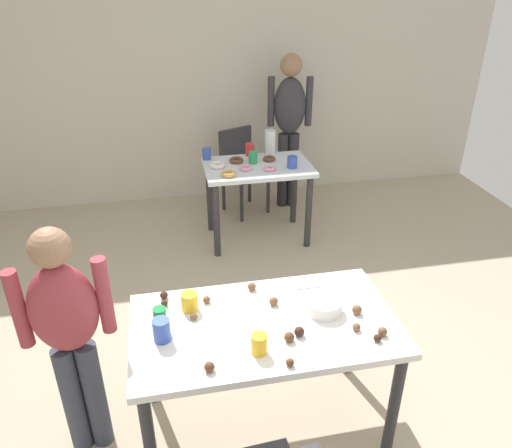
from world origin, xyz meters
name	(u,v)px	position (x,y,z in m)	size (l,w,h in m)	color
ground_plane	(270,407)	(0.00, 0.00, 0.00)	(6.40, 6.40, 0.00)	tan
wall_back	(203,79)	(0.00, 3.20, 1.30)	(6.40, 0.10, 2.60)	beige
dining_table_near	(265,337)	(-0.06, -0.11, 0.65)	(1.36, 0.74, 0.75)	white
dining_table_far	(258,179)	(0.35, 2.05, 0.62)	(0.97, 0.62, 0.75)	silver
chair_far_table	(241,166)	(0.31, 2.71, 0.50)	(0.53, 0.53, 0.87)	#2D2D33
person_girl_near	(68,330)	(-1.02, -0.04, 0.80)	(0.45, 0.23, 1.36)	#383D4C
person_adult_far	(289,118)	(0.81, 2.70, 0.97)	(0.46, 0.25, 1.61)	#28282D
mixing_bowl	(324,306)	(0.26, -0.08, 0.79)	(0.19, 0.19, 0.07)	white
soda_can	(160,319)	(-0.58, -0.05, 0.81)	(0.07, 0.07, 0.12)	#198438
fork_near	(308,288)	(0.24, 0.13, 0.75)	(0.17, 0.02, 0.01)	silver
cup_near_0	(259,344)	(-0.13, -0.32, 0.80)	(0.08, 0.08, 0.10)	yellow
cup_near_1	(189,301)	(-0.43, 0.07, 0.80)	(0.09, 0.09, 0.10)	yellow
cup_near_2	(162,330)	(-0.58, -0.14, 0.81)	(0.08, 0.08, 0.12)	#3351B2
cake_ball_0	(252,287)	(-0.07, 0.18, 0.77)	(0.05, 0.05, 0.05)	brown
cake_ball_1	(290,362)	(-0.01, -0.43, 0.77)	(0.04, 0.04, 0.04)	brown
cake_ball_2	(164,303)	(-0.56, 0.13, 0.77)	(0.04, 0.04, 0.04)	#3D2319
cake_ball_3	(274,301)	(0.02, 0.02, 0.77)	(0.05, 0.05, 0.05)	brown
cake_ball_4	(164,295)	(-0.56, 0.19, 0.77)	(0.04, 0.04, 0.04)	#3D2319
cake_ball_5	(357,310)	(0.42, -0.14, 0.78)	(0.05, 0.05, 0.05)	brown
cake_ball_6	(382,332)	(0.48, -0.32, 0.77)	(0.05, 0.05, 0.05)	brown
cake_ball_7	(194,316)	(-0.41, -0.02, 0.77)	(0.04, 0.04, 0.04)	brown
cake_ball_8	(299,332)	(0.08, -0.24, 0.78)	(0.05, 0.05, 0.05)	#3D2319
cake_ball_9	(377,338)	(0.44, -0.36, 0.77)	(0.04, 0.04, 0.04)	#3D2319
cake_ball_10	(209,367)	(-0.38, -0.39, 0.77)	(0.05, 0.05, 0.05)	brown
cake_ball_11	(207,300)	(-0.33, 0.11, 0.77)	(0.04, 0.04, 0.04)	brown
cake_ball_12	(289,337)	(0.02, -0.27, 0.78)	(0.05, 0.05, 0.05)	brown
cake_ball_13	(356,327)	(0.37, -0.26, 0.77)	(0.04, 0.04, 0.04)	brown
pitcher_far	(270,143)	(0.51, 2.28, 0.87)	(0.10, 0.10, 0.24)	white
cup_far_0	(253,158)	(0.31, 2.10, 0.80)	(0.08, 0.08, 0.11)	green
cup_far_1	(250,150)	(0.32, 2.31, 0.81)	(0.08, 0.08, 0.12)	red
cup_far_2	(207,154)	(-0.09, 2.29, 0.80)	(0.08, 0.08, 0.11)	#3351B2
cup_far_3	(292,162)	(0.63, 1.93, 0.80)	(0.09, 0.09, 0.11)	#3351B2
donut_far_0	(246,168)	(0.22, 1.96, 0.77)	(0.12, 0.12, 0.03)	pink
donut_far_1	(269,159)	(0.47, 2.14, 0.77)	(0.12, 0.12, 0.04)	brown
donut_far_2	(270,168)	(0.43, 1.91, 0.77)	(0.11, 0.11, 0.03)	pink
donut_far_3	(218,165)	(-0.02, 2.07, 0.77)	(0.14, 0.14, 0.04)	white
donut_far_4	(236,160)	(0.17, 2.16, 0.77)	(0.13, 0.13, 0.04)	brown
donut_far_5	(229,174)	(0.05, 1.85, 0.77)	(0.13, 0.13, 0.04)	gold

